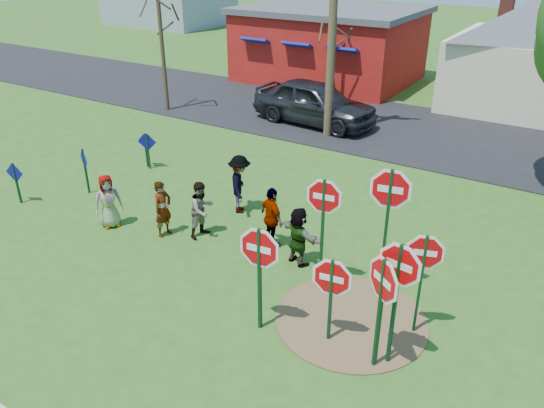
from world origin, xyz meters
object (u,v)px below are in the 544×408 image
Objects in this scene: stop_sign_b at (389,201)px; stop_sign_d at (424,261)px; stop_sign_c at (398,278)px; suv at (315,102)px; person_b at (163,209)px; stop_sign_a at (259,257)px; person_a at (108,201)px.

stop_sign_d is at bearing -52.59° from stop_sign_b.
stop_sign_c is 14.47m from suv.
stop_sign_b is 1.32× the size of stop_sign_d.
stop_sign_b is at bearing -81.06° from person_b.
stop_sign_d is (0.13, 1.11, -0.20)m from stop_sign_c.
stop_sign_d is 13.63m from suv.
person_b is at bearing 174.70° from stop_sign_b.
stop_sign_a is 2.64m from stop_sign_c.
stop_sign_c is at bearing 3.04° from stop_sign_a.
person_a is at bearing 107.79° from person_b.
stop_sign_a is 6.12m from person_a.
suv is at bearing 113.30° from stop_sign_b.
stop_sign_d is at bearing -89.98° from person_b.
stop_sign_a is 0.79× the size of stop_sign_b.
stop_sign_b is 12.24m from suv.
stop_sign_c reaches higher than person_a.
stop_sign_c is at bearing -66.75° from person_a.
suv is (-5.35, 12.49, -0.73)m from stop_sign_a.
stop_sign_d is 1.53× the size of person_b.
stop_sign_c is at bearing -99.07° from person_b.
person_b is at bearing 176.55° from stop_sign_c.
person_a is 0.28× the size of suv.
suv is at bearing 27.17° from person_a.
stop_sign_a is at bearing -110.84° from person_b.
stop_sign_a is 13.61m from suv.
stop_sign_a is 3.14m from stop_sign_d.
stop_sign_c reaches higher than stop_sign_a.
stop_sign_d reaches higher than person_a.
stop_sign_a is 1.62× the size of person_a.
person_b is 0.29× the size of suv.
person_a is at bearing 162.56° from stop_sign_d.
person_a is (-5.88, 1.42, -0.93)m from stop_sign_a.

